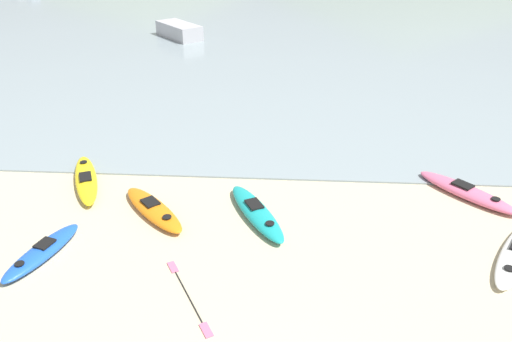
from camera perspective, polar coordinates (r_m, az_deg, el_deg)
bay_water at (r=50.09m, az=3.92°, el=18.68°), size 160.00×70.00×0.06m
kayak_on_sand_0 at (r=14.95m, az=-11.66°, el=-4.29°), size 2.59×2.78×0.36m
kayak_on_sand_1 at (r=16.82m, az=22.93°, el=-2.19°), size 2.78×2.96×0.38m
kayak_on_sand_2 at (r=14.47m, az=0.06°, el=-4.75°), size 2.16×3.26×0.39m
kayak_on_sand_3 at (r=14.11m, az=-23.24°, el=-8.45°), size 1.44×2.74×0.34m
kayak_on_sand_5 at (r=17.12m, az=-18.86°, el=-0.89°), size 2.02×3.46×0.38m
moored_boat_2 at (r=35.81m, az=-8.78°, el=15.58°), size 3.67×3.87×0.96m
loose_paddle at (r=12.01m, az=-7.75°, el=-13.98°), size 1.53×2.51×0.03m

